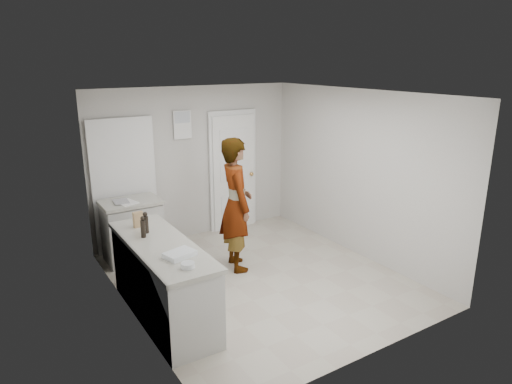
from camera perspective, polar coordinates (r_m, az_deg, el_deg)
ground at (r=6.38m, az=0.48°, el=-10.80°), size 4.00×4.00×0.00m
room_shell at (r=7.56m, az=-8.64°, el=1.71°), size 4.00×4.00×4.00m
main_counter at (r=5.45m, az=-11.52°, el=-11.11°), size 0.64×1.96×0.93m
side_counter at (r=7.03m, az=-15.16°, el=-4.92°), size 0.84×0.61×0.93m
person at (r=6.38m, az=-2.51°, el=-1.58°), size 0.60×0.78×1.90m
cake_mix_box at (r=5.76m, az=-14.52°, el=-3.35°), size 0.12×0.07×0.19m
spice_jar at (r=5.87m, az=-13.81°, el=-3.48°), size 0.05×0.05×0.08m
oil_cruet_a at (r=5.54m, az=-13.63°, el=-3.77°), size 0.07×0.07×0.26m
oil_cruet_b at (r=5.41m, az=-13.94°, el=-4.30°), size 0.06×0.06×0.26m
baking_dish at (r=4.86m, az=-9.53°, el=-7.69°), size 0.35×0.29×0.05m
egg_bowl at (r=4.60m, az=-8.52°, el=-9.03°), size 0.14×0.14×0.05m
papers at (r=6.79m, az=-15.88°, el=-1.26°), size 0.31×0.36×0.01m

